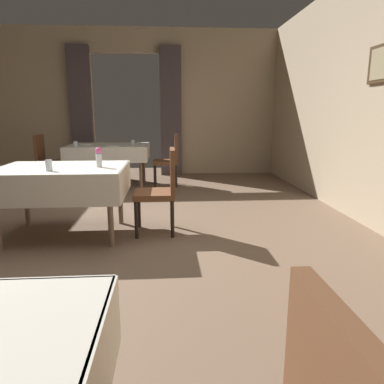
{
  "coord_description": "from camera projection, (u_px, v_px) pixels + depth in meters",
  "views": [
    {
      "loc": [
        0.82,
        -3.57,
        1.3
      ],
      "look_at": [
        1.11,
        0.42,
        0.41
      ],
      "focal_mm": 33.26,
      "sensor_mm": 36.0,
      "label": 1
    }
  ],
  "objects": [
    {
      "name": "ground",
      "position": [
        89.0,
        241.0,
        3.7
      ],
      "size": [
        10.08,
        10.08,
        0.0
      ],
      "primitive_type": "plane",
      "color": "#7A604C"
    },
    {
      "name": "wall_back",
      "position": [
        127.0,
        102.0,
        7.44
      ],
      "size": [
        6.4,
        0.27,
        3.0
      ],
      "color": "tan",
      "rests_on": "ground"
    },
    {
      "name": "dining_table_mid",
      "position": [
        62.0,
        176.0,
        3.74
      ],
      "size": [
        1.32,
        0.99,
        0.75
      ],
      "color": "#7A604C",
      "rests_on": "ground"
    },
    {
      "name": "dining_table_far",
      "position": [
        109.0,
        150.0,
        6.37
      ],
      "size": [
        1.41,
        1.04,
        0.75
      ],
      "color": "#7A604C",
      "rests_on": "ground"
    },
    {
      "name": "chair_mid_right",
      "position": [
        162.0,
        187.0,
        3.87
      ],
      "size": [
        0.44,
        0.44,
        0.93
      ],
      "color": "black",
      "rests_on": "ground"
    },
    {
      "name": "chair_far_right",
      "position": [
        170.0,
        158.0,
        6.43
      ],
      "size": [
        0.44,
        0.44,
        0.93
      ],
      "color": "black",
      "rests_on": "ground"
    },
    {
      "name": "chair_far_left",
      "position": [
        47.0,
        158.0,
        6.31
      ],
      "size": [
        0.44,
        0.44,
        0.93
      ],
      "color": "black",
      "rests_on": "ground"
    },
    {
      "name": "flower_vase_mid",
      "position": [
        99.0,
        156.0,
        3.69
      ],
      "size": [
        0.07,
        0.07,
        0.21
      ],
      "color": "silver",
      "rests_on": "dining_table_mid"
    },
    {
      "name": "glass_mid_b",
      "position": [
        49.0,
        165.0,
        3.45
      ],
      "size": [
        0.07,
        0.07,
        0.11
      ],
      "primitive_type": "cylinder",
      "color": "silver",
      "rests_on": "dining_table_mid"
    },
    {
      "name": "plate_far_a",
      "position": [
        86.0,
        144.0,
        6.39
      ],
      "size": [
        0.2,
        0.2,
        0.01
      ],
      "primitive_type": "cylinder",
      "color": "white",
      "rests_on": "dining_table_far"
    },
    {
      "name": "glass_far_b",
      "position": [
        133.0,
        142.0,
        6.43
      ],
      "size": [
        0.07,
        0.07,
        0.08
      ],
      "primitive_type": "cylinder",
      "color": "silver",
      "rests_on": "dining_table_far"
    },
    {
      "name": "glass_far_c",
      "position": [
        76.0,
        144.0,
        6.03
      ],
      "size": [
        0.07,
        0.07,
        0.08
      ],
      "primitive_type": "cylinder",
      "color": "silver",
      "rests_on": "dining_table_far"
    },
    {
      "name": "plate_far_d",
      "position": [
        113.0,
        146.0,
        6.01
      ],
      "size": [
        0.22,
        0.22,
        0.01
      ],
      "primitive_type": "cylinder",
      "color": "white",
      "rests_on": "dining_table_far"
    }
  ]
}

